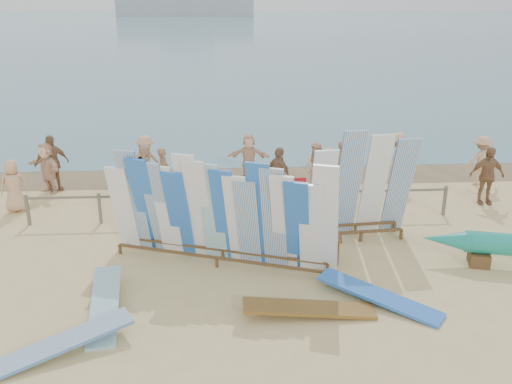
{
  "coord_description": "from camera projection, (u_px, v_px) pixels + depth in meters",
  "views": [
    {
      "loc": [
        -0.47,
        -11.5,
        6.09
      ],
      "look_at": [
        0.39,
        2.31,
        1.09
      ],
      "focal_mm": 38.0,
      "sensor_mm": 36.0,
      "label": 1
    }
  ],
  "objects": [
    {
      "name": "stroller",
      "position": [
        333.0,
        191.0,
        16.83
      ],
      "size": [
        0.63,
        0.8,
        0.99
      ],
      "rotation": [
        0.0,
        0.0,
        0.19
      ],
      "color": "red",
      "rests_on": "ground"
    },
    {
      "name": "beach_chair_left",
      "position": [
        241.0,
        204.0,
        16.19
      ],
      "size": [
        0.67,
        0.69,
        0.89
      ],
      "rotation": [
        0.0,
        0.0,
        0.22
      ],
      "color": "red",
      "rests_on": "ground"
    },
    {
      "name": "beachgoer_0",
      "position": [
        14.0,
        186.0,
        16.08
      ],
      "size": [
        0.87,
        0.62,
        1.61
      ],
      "primitive_type": "imported",
      "rotation": [
        0.0,
        0.0,
        3.49
      ],
      "color": "tan",
      "rests_on": "ground"
    },
    {
      "name": "flat_board_a",
      "position": [
        106.0,
        311.0,
        11.13
      ],
      "size": [
        0.9,
        2.74,
        0.35
      ],
      "primitive_type": "cube",
      "rotation": [
        0.11,
        0.0,
        0.13
      ],
      "color": "#80BCCD",
      "rests_on": "ground"
    },
    {
      "name": "beachgoer_4",
      "position": [
        279.0,
        175.0,
        16.79
      ],
      "size": [
        0.95,
        1.11,
        1.77
      ],
      "primitive_type": "imported",
      "rotation": [
        0.0,
        0.0,
        2.16
      ],
      "color": "#8C6042",
      "rests_on": "ground"
    },
    {
      "name": "wet_sand_strip",
      "position": [
        237.0,
        175.0,
        19.65
      ],
      "size": [
        40.0,
        2.6,
        0.01
      ],
      "primitive_type": "cube",
      "color": "olive",
      "rests_on": "ground"
    },
    {
      "name": "vendor_table",
      "position": [
        324.0,
        248.0,
        13.11
      ],
      "size": [
        0.9,
        0.7,
        1.09
      ],
      "rotation": [
        0.0,
        0.0,
        -0.16
      ],
      "color": "brown",
      "rests_on": "ground"
    },
    {
      "name": "flat_board_d",
      "position": [
        378.0,
        302.0,
        11.45
      ],
      "size": [
        2.46,
        2.11,
        0.31
      ],
      "primitive_type": "cube",
      "rotation": [
        0.09,
        0.0,
        0.9
      ],
      "color": "blue",
      "rests_on": "ground"
    },
    {
      "name": "ocean",
      "position": [
        223.0,
        23.0,
        133.06
      ],
      "size": [
        320.0,
        240.0,
        0.02
      ],
      "primitive_type": "cube",
      "color": "slate",
      "rests_on": "ground"
    },
    {
      "name": "flat_board_e",
      "position": [
        60.0,
        353.0,
        9.82
      ],
      "size": [
        2.63,
        1.77,
        0.39
      ],
      "primitive_type": "cube",
      "rotation": [
        0.12,
        0.0,
        -1.08
      ],
      "color": "silver",
      "rests_on": "ground"
    },
    {
      "name": "beachgoer_8",
      "position": [
        317.0,
        168.0,
        17.59
      ],
      "size": [
        0.89,
        0.83,
        1.69
      ],
      "primitive_type": "imported",
      "rotation": [
        0.0,
        0.0,
        5.6
      ],
      "color": "beige",
      "rests_on": "ground"
    },
    {
      "name": "beachgoer_3",
      "position": [
        146.0,
        161.0,
        18.18
      ],
      "size": [
        1.19,
        1.09,
        1.78
      ],
      "primitive_type": "imported",
      "rotation": [
        0.0,
        0.0,
        0.68
      ],
      "color": "tan",
      "rests_on": "ground"
    },
    {
      "name": "beach_chair_right",
      "position": [
        297.0,
        202.0,
        16.31
      ],
      "size": [
        0.6,
        0.62,
        0.95
      ],
      "rotation": [
        0.0,
        0.0,
        -0.0
      ],
      "color": "red",
      "rests_on": "ground"
    },
    {
      "name": "beachgoer_9",
      "position": [
        397.0,
        159.0,
        18.3
      ],
      "size": [
        1.21,
        1.17,
        1.84
      ],
      "primitive_type": "imported",
      "rotation": [
        0.0,
        0.0,
        3.88
      ],
      "color": "tan",
      "rests_on": "ground"
    },
    {
      "name": "beachgoer_extra_0",
      "position": [
        481.0,
        161.0,
        18.34
      ],
      "size": [
        1.13,
        0.51,
        1.72
      ],
      "primitive_type": "imported",
      "rotation": [
        0.0,
        0.0,
        3.19
      ],
      "color": "tan",
      "rests_on": "ground"
    },
    {
      "name": "beachgoer_2",
      "position": [
        147.0,
        171.0,
        17.11
      ],
      "size": [
        0.79,
        0.97,
        1.79
      ],
      "primitive_type": "imported",
      "rotation": [
        0.0,
        0.0,
        1.07
      ],
      "color": "beige",
      "rests_on": "ground"
    },
    {
      "name": "beachgoer_extra_1",
      "position": [
        52.0,
        163.0,
        17.78
      ],
      "size": [
        1.19,
        1.01,
        1.89
      ],
      "primitive_type": "imported",
      "rotation": [
        0.0,
        0.0,
        0.58
      ],
      "color": "#8C6042",
      "rests_on": "ground"
    },
    {
      "name": "beachgoer_10",
      "position": [
        487.0,
        176.0,
        16.66
      ],
      "size": [
        1.08,
        0.5,
        1.82
      ],
      "primitive_type": "imported",
      "rotation": [
        0.0,
        0.0,
        6.25
      ],
      "color": "#8C6042",
      "rests_on": "ground"
    },
    {
      "name": "beachgoer_5",
      "position": [
        249.0,
        157.0,
        19.05
      ],
      "size": [
        1.53,
        0.67,
        1.6
      ],
      "primitive_type": "imported",
      "rotation": [
        0.0,
        0.0,
        6.15
      ],
      "color": "beige",
      "rests_on": "ground"
    },
    {
      "name": "flat_board_c",
      "position": [
        309.0,
        315.0,
        11.01
      ],
      "size": [
        2.7,
        0.58,
        0.31
      ],
      "primitive_type": "cube",
      "rotation": [
        0.09,
        0.0,
        1.56
      ],
      "color": "brown",
      "rests_on": "ground"
    },
    {
      "name": "beachgoer_6",
      "position": [
        328.0,
        172.0,
        17.34
      ],
      "size": [
        0.47,
        0.83,
        1.62
      ],
      "primitive_type": "imported",
      "rotation": [
        0.0,
        0.0,
        4.59
      ],
      "color": "tan",
      "rests_on": "ground"
    },
    {
      "name": "beachgoer_1",
      "position": [
        164.0,
        171.0,
        17.61
      ],
      "size": [
        0.32,
        0.56,
        1.53
      ],
      "primitive_type": "imported",
      "rotation": [
        0.0,
        0.0,
        1.55
      ],
      "color": "#8C6042",
      "rests_on": "ground"
    },
    {
      "name": "beachgoer_11",
      "position": [
        47.0,
        168.0,
        17.66
      ],
      "size": [
        1.52,
        1.4,
        1.69
      ],
      "primitive_type": "imported",
      "rotation": [
        0.0,
        0.0,
        5.57
      ],
      "color": "beige",
      "rests_on": "ground"
    },
    {
      "name": "beachgoer_7",
      "position": [
        340.0,
        164.0,
        18.29
      ],
      "size": [
        0.65,
        0.57,
        1.57
      ],
      "primitive_type": "imported",
      "rotation": [
        0.0,
        0.0,
        3.71
      ],
      "color": "#8C6042",
      "rests_on": "ground"
    },
    {
      "name": "side_surfboard_rack",
      "position": [
        362.0,
        189.0,
        14.07
      ],
      "size": [
        2.75,
        1.01,
        3.05
      ],
      "rotation": [
        0.0,
        0.0,
        0.08
      ],
      "color": "brown",
      "rests_on": "ground"
    },
    {
      "name": "ground",
      "position": [
        246.0,
        268.0,
        12.89
      ],
      "size": [
        160.0,
        160.0,
        0.0
      ],
      "primitive_type": "plane",
      "color": "#DBC17E",
      "rests_on": "ground"
    },
    {
      "name": "main_surfboard_rack",
      "position": [
        219.0,
        216.0,
        12.72
      ],
      "size": [
        5.47,
        2.48,
        2.79
      ],
      "rotation": [
        0.0,
        0.0,
        -0.35
      ],
      "color": "brown",
      "rests_on": "ground"
    },
    {
      "name": "fence",
      "position": [
        241.0,
        199.0,
        15.49
      ],
      "size": [
        12.08,
        0.08,
        0.9
      ],
      "color": "#69624F",
      "rests_on": "ground"
    }
  ]
}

